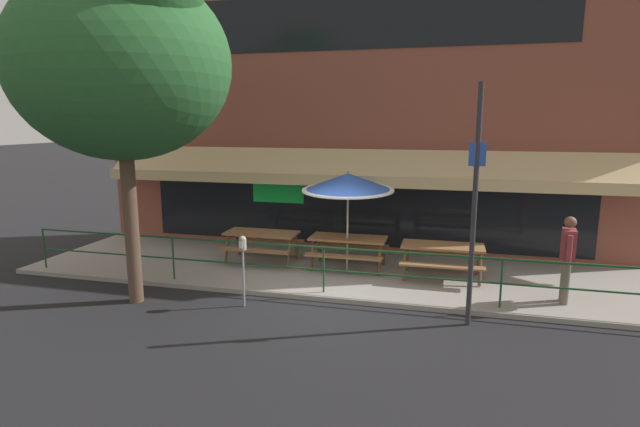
% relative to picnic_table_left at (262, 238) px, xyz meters
% --- Properties ---
extents(ground_plane, '(120.00, 120.00, 0.00)m').
position_rel_picnic_table_left_xyz_m(ground_plane, '(2.04, -2.09, -0.71)').
color(ground_plane, black).
extents(patio_deck, '(15.00, 4.00, 0.10)m').
position_rel_picnic_table_left_xyz_m(patio_deck, '(2.04, -0.09, -0.66)').
color(patio_deck, gray).
rests_on(patio_deck, ground).
extents(restaurant_building, '(15.00, 1.60, 8.67)m').
position_rel_picnic_table_left_xyz_m(restaurant_building, '(2.04, 2.14, 3.59)').
color(restaurant_building, brown).
rests_on(restaurant_building, ground).
extents(patio_railing, '(13.84, 0.04, 0.97)m').
position_rel_picnic_table_left_xyz_m(patio_railing, '(2.04, -1.79, 0.09)').
color(patio_railing, '#194723').
rests_on(patio_railing, patio_deck).
extents(picnic_table_left, '(1.80, 1.42, 0.76)m').
position_rel_picnic_table_left_xyz_m(picnic_table_left, '(0.00, 0.00, 0.00)').
color(picnic_table_left, brown).
rests_on(picnic_table_left, patio_deck).
extents(picnic_table_centre, '(1.80, 1.42, 0.76)m').
position_rel_picnic_table_left_xyz_m(picnic_table_centre, '(2.19, 0.00, 0.00)').
color(picnic_table_centre, brown).
rests_on(picnic_table_centre, patio_deck).
extents(picnic_table_right, '(1.80, 1.42, 0.76)m').
position_rel_picnic_table_left_xyz_m(picnic_table_right, '(4.38, -0.21, 0.00)').
color(picnic_table_right, brown).
rests_on(picnic_table_right, patio_deck).
extents(patio_umbrella_centre, '(2.14, 2.14, 2.38)m').
position_rel_picnic_table_left_xyz_m(patio_umbrella_centre, '(2.19, -0.09, 1.47)').
color(patio_umbrella_centre, '#B7B2A8').
rests_on(patio_umbrella_centre, patio_deck).
extents(pedestrian_walking, '(0.29, 0.62, 1.71)m').
position_rel_picnic_table_left_xyz_m(pedestrian_walking, '(6.72, -1.20, 0.35)').
color(pedestrian_walking, '#665B4C').
rests_on(pedestrian_walking, patio_deck).
extents(parking_meter_near, '(0.15, 0.16, 1.42)m').
position_rel_picnic_table_left_xyz_m(parking_meter_near, '(0.66, -2.71, 0.44)').
color(parking_meter_near, gray).
rests_on(parking_meter_near, ground).
extents(street_sign_pole, '(0.28, 0.09, 4.23)m').
position_rel_picnic_table_left_xyz_m(street_sign_pole, '(4.89, -2.54, 1.46)').
color(street_sign_pole, '#2D2D33').
rests_on(street_sign_pole, ground).
extents(street_tree_curbside, '(4.17, 3.75, 7.01)m').
position_rel_picnic_table_left_xyz_m(street_tree_curbside, '(-1.44, -3.07, 4.13)').
color(street_tree_curbside, brown).
rests_on(street_tree_curbside, ground).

